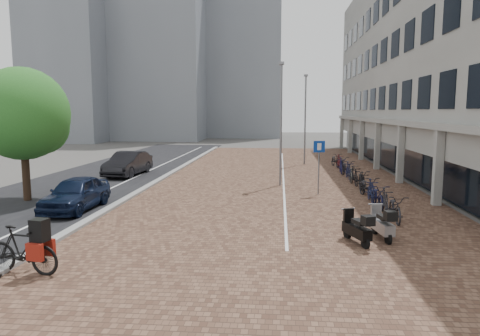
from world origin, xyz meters
name	(u,v)px	position (x,y,z in m)	size (l,w,h in m)	color
ground	(225,224)	(0.00, 0.00, 0.00)	(140.00, 140.00, 0.00)	#474442
plaza_brick	(280,176)	(2.00, 12.00, 0.01)	(14.50, 42.00, 0.04)	brown
street_asphalt	(111,174)	(-9.00, 12.00, 0.01)	(8.00, 50.00, 0.03)	black
curb	(170,174)	(-5.10, 12.00, 0.07)	(0.35, 42.00, 0.14)	gray
lane_line	(141,174)	(-7.00, 12.00, 0.02)	(0.12, 44.00, 0.00)	white
parking_line	(283,176)	(2.20, 12.00, 0.04)	(0.10, 30.00, 0.00)	white
office_building	(444,46)	(12.97, 16.00, 8.44)	(8.40, 40.00, 15.00)	#9F9F9A
bg_towers	(169,43)	(-14.34, 48.94, 13.96)	(33.00, 23.00, 32.00)	gray
car_navy	(76,193)	(-6.50, 1.77, 0.70)	(1.65, 4.11, 1.40)	black
car_dark	(128,164)	(-7.72, 11.60, 0.76)	(1.62, 4.64, 1.53)	black
hero_bike	(23,249)	(-4.50, -5.33, 0.65)	(2.14, 0.94, 1.46)	black
scooter_front	(382,223)	(5.25, -1.44, 0.54)	(0.49, 1.58, 1.09)	gray
scooter_mid	(357,228)	(4.36, -2.00, 0.52)	(0.48, 1.52, 1.05)	black
parking_sign	(319,158)	(3.87, 5.99, 1.82)	(0.56, 0.14, 2.68)	slate
lamp_near	(281,126)	(2.01, 8.52, 3.32)	(0.12, 0.12, 6.64)	gray
lamp_far	(305,121)	(3.87, 18.39, 3.38)	(0.12, 0.12, 6.76)	gray
street_tree	(26,116)	(-9.54, 3.55, 3.87)	(4.18, 4.18, 6.08)	#382619
bike_row	(355,176)	(6.17, 9.05, 0.52)	(1.12, 18.13, 1.05)	black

